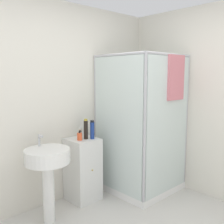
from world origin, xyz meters
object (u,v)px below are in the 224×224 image
shampoo_bottle_tall_black (86,129)px  shampoo_bottle_blue (92,130)px  sink (48,165)px  lotion_bottle_white (80,133)px  soap_dispenser (80,136)px

shampoo_bottle_tall_black → shampoo_bottle_blue: (0.06, -0.05, -0.01)m
sink → lotion_bottle_white: size_ratio=6.44×
sink → shampoo_bottle_tall_black: size_ratio=3.71×
sink → shampoo_bottle_blue: shampoo_bottle_blue is taller
shampoo_bottle_blue → lotion_bottle_white: shampoo_bottle_blue is taller
soap_dispenser → shampoo_bottle_tall_black: 0.12m
shampoo_bottle_tall_black → lotion_bottle_white: shampoo_bottle_tall_black is taller
soap_dispenser → shampoo_bottle_tall_black: shampoo_bottle_tall_black is taller
shampoo_bottle_blue → lotion_bottle_white: size_ratio=1.60×
shampoo_bottle_blue → lotion_bottle_white: (-0.07, 0.16, -0.05)m
soap_dispenser → lotion_bottle_white: lotion_bottle_white is taller
shampoo_bottle_blue → lotion_bottle_white: bearing=114.7°
shampoo_bottle_tall_black → shampoo_bottle_blue: shampoo_bottle_tall_black is taller
soap_dispenser → lotion_bottle_white: size_ratio=0.84×
sink → soap_dispenser: (0.53, 0.14, 0.20)m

